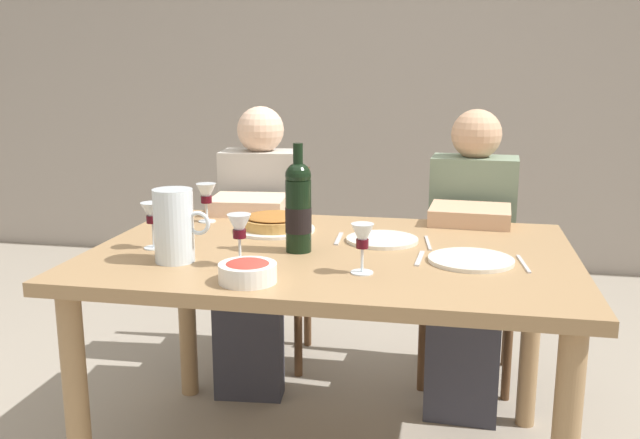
{
  "coord_description": "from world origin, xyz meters",
  "views": [
    {
      "loc": [
        0.37,
        -2.08,
        1.32
      ],
      "look_at": [
        -0.04,
        0.03,
        0.85
      ],
      "focal_mm": 38.82,
      "sensor_mm": 36.0,
      "label": 1
    }
  ],
  "objects_px": {
    "wine_glass_left_diner": "(152,215)",
    "chair_right": "(471,262)",
    "wine_bottle": "(298,207)",
    "dinner_plate_left_setting": "(382,240)",
    "wine_glass_right_diner": "(206,195)",
    "wine_glass_spare": "(362,239)",
    "wine_glass_centre": "(239,229)",
    "dinner_plate_right_setting": "(471,260)",
    "salad_bowl": "(248,271)",
    "water_pitcher": "(174,230)",
    "baked_tart": "(274,223)",
    "diner_left": "(257,237)",
    "dining_table": "(332,277)",
    "chair_left": "(268,250)",
    "diner_right": "(470,249)"
  },
  "relations": [
    {
      "from": "wine_bottle",
      "to": "wine_glass_left_diner",
      "type": "bearing_deg",
      "value": -173.32
    },
    {
      "from": "wine_glass_right_diner",
      "to": "chair_left",
      "type": "height_order",
      "value": "wine_glass_right_diner"
    },
    {
      "from": "wine_glass_centre",
      "to": "diner_left",
      "type": "distance_m",
      "value": 0.96
    },
    {
      "from": "wine_bottle",
      "to": "dinner_plate_left_setting",
      "type": "height_order",
      "value": "wine_bottle"
    },
    {
      "from": "wine_glass_centre",
      "to": "wine_glass_spare",
      "type": "bearing_deg",
      "value": -0.48
    },
    {
      "from": "wine_glass_left_diner",
      "to": "dinner_plate_right_setting",
      "type": "height_order",
      "value": "wine_glass_left_diner"
    },
    {
      "from": "salad_bowl",
      "to": "diner_left",
      "type": "bearing_deg",
      "value": 104.95
    },
    {
      "from": "wine_glass_spare",
      "to": "diner_right",
      "type": "relative_size",
      "value": 0.12
    },
    {
      "from": "water_pitcher",
      "to": "baked_tart",
      "type": "height_order",
      "value": "water_pitcher"
    },
    {
      "from": "wine_glass_right_diner",
      "to": "salad_bowl",
      "type": "bearing_deg",
      "value": -61.78
    },
    {
      "from": "baked_tart",
      "to": "dinner_plate_right_setting",
      "type": "distance_m",
      "value": 0.73
    },
    {
      "from": "wine_glass_centre",
      "to": "wine_glass_right_diner",
      "type": "bearing_deg",
      "value": 119.06
    },
    {
      "from": "wine_glass_spare",
      "to": "dinner_plate_right_setting",
      "type": "xyz_separation_m",
      "value": [
        0.3,
        0.18,
        -0.09
      ]
    },
    {
      "from": "baked_tart",
      "to": "dinner_plate_right_setting",
      "type": "relative_size",
      "value": 1.13
    },
    {
      "from": "salad_bowl",
      "to": "chair_left",
      "type": "distance_m",
      "value": 1.34
    },
    {
      "from": "wine_glass_centre",
      "to": "dinner_plate_right_setting",
      "type": "height_order",
      "value": "wine_glass_centre"
    },
    {
      "from": "baked_tart",
      "to": "dinner_plate_left_setting",
      "type": "bearing_deg",
      "value": -11.97
    },
    {
      "from": "wine_bottle",
      "to": "baked_tart",
      "type": "height_order",
      "value": "wine_bottle"
    },
    {
      "from": "wine_glass_spare",
      "to": "baked_tart",
      "type": "bearing_deg",
      "value": 129.53
    },
    {
      "from": "dining_table",
      "to": "wine_bottle",
      "type": "xyz_separation_m",
      "value": [
        -0.1,
        -0.04,
        0.23
      ]
    },
    {
      "from": "dining_table",
      "to": "salad_bowl",
      "type": "height_order",
      "value": "salad_bowl"
    },
    {
      "from": "baked_tart",
      "to": "dinner_plate_right_setting",
      "type": "height_order",
      "value": "baked_tart"
    },
    {
      "from": "wine_glass_centre",
      "to": "chair_right",
      "type": "xyz_separation_m",
      "value": [
        0.68,
        1.11,
        -0.37
      ]
    },
    {
      "from": "wine_bottle",
      "to": "baked_tart",
      "type": "distance_m",
      "value": 0.32
    },
    {
      "from": "salad_bowl",
      "to": "wine_glass_left_diner",
      "type": "bearing_deg",
      "value": 144.61
    },
    {
      "from": "baked_tart",
      "to": "wine_glass_left_diner",
      "type": "relative_size",
      "value": 1.93
    },
    {
      "from": "dining_table",
      "to": "dinner_plate_left_setting",
      "type": "distance_m",
      "value": 0.22
    },
    {
      "from": "wine_bottle",
      "to": "wine_glass_spare",
      "type": "height_order",
      "value": "wine_bottle"
    },
    {
      "from": "dinner_plate_right_setting",
      "to": "chair_left",
      "type": "height_order",
      "value": "chair_left"
    },
    {
      "from": "wine_glass_right_diner",
      "to": "wine_glass_spare",
      "type": "relative_size",
      "value": 1.01
    },
    {
      "from": "wine_glass_centre",
      "to": "wine_glass_spare",
      "type": "relative_size",
      "value": 1.08
    },
    {
      "from": "chair_right",
      "to": "wine_glass_left_diner",
      "type": "bearing_deg",
      "value": 47.26
    },
    {
      "from": "diner_right",
      "to": "wine_glass_centre",
      "type": "bearing_deg",
      "value": 55.9
    },
    {
      "from": "baked_tart",
      "to": "dining_table",
      "type": "bearing_deg",
      "value": -41.18
    },
    {
      "from": "baked_tart",
      "to": "dinner_plate_left_setting",
      "type": "distance_m",
      "value": 0.4
    },
    {
      "from": "dining_table",
      "to": "chair_left",
      "type": "distance_m",
      "value": 1.02
    },
    {
      "from": "wine_bottle",
      "to": "wine_glass_right_diner",
      "type": "height_order",
      "value": "wine_bottle"
    },
    {
      "from": "chair_left",
      "to": "chair_right",
      "type": "relative_size",
      "value": 1.0
    },
    {
      "from": "wine_glass_spare",
      "to": "diner_left",
      "type": "xyz_separation_m",
      "value": [
        -0.57,
        0.9,
        -0.24
      ]
    },
    {
      "from": "salad_bowl",
      "to": "dining_table",
      "type": "bearing_deg",
      "value": 66.77
    },
    {
      "from": "dining_table",
      "to": "salad_bowl",
      "type": "relative_size",
      "value": 9.56
    },
    {
      "from": "wine_glass_spare",
      "to": "diner_left",
      "type": "height_order",
      "value": "diner_left"
    },
    {
      "from": "chair_right",
      "to": "baked_tart",
      "type": "bearing_deg",
      "value": 46.83
    },
    {
      "from": "dinner_plate_right_setting",
      "to": "chair_left",
      "type": "bearing_deg",
      "value": 132.62
    },
    {
      "from": "wine_bottle",
      "to": "wine_glass_right_diner",
      "type": "xyz_separation_m",
      "value": [
        -0.43,
        0.34,
        -0.04
      ]
    },
    {
      "from": "salad_bowl",
      "to": "water_pitcher",
      "type": "bearing_deg",
      "value": 150.5
    },
    {
      "from": "wine_glass_centre",
      "to": "dinner_plate_left_setting",
      "type": "xyz_separation_m",
      "value": [
        0.37,
        0.36,
        -0.1
      ]
    },
    {
      "from": "diner_right",
      "to": "water_pitcher",
      "type": "bearing_deg",
      "value": 48.11
    },
    {
      "from": "wine_glass_left_diner",
      "to": "chair_right",
      "type": "xyz_separation_m",
      "value": [
        1.01,
        0.97,
        -0.37
      ]
    },
    {
      "from": "dinner_plate_right_setting",
      "to": "chair_left",
      "type": "relative_size",
      "value": 0.29
    }
  ]
}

